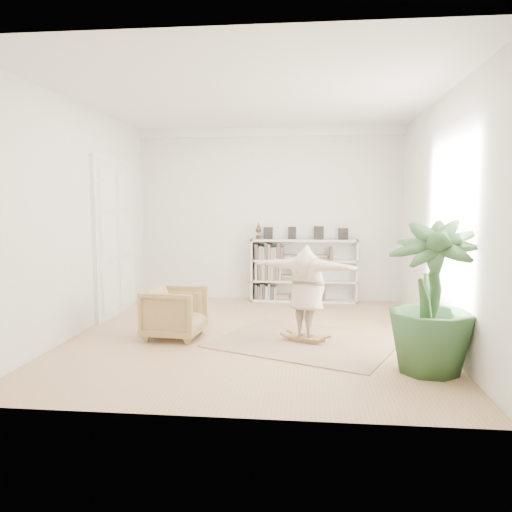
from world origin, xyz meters
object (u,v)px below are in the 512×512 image
Objects in this scene: rocker_board at (306,338)px; person at (307,289)px; bookshelf at (303,271)px; armchair at (175,313)px; houseplant at (431,297)px.

rocker_board is 0.34× the size of person.
bookshelf is 3.11m from person.
armchair reaches higher than rocker_board.
bookshelf is 1.32× the size of person.
armchair is at bearing -122.07° from bookshelf.
person reaches higher than rocker_board.
person is at bearing 113.29° from rocker_board.
armchair is 2.03m from person.
houseplant is at bearing 165.43° from person.
rocker_board is at bearing -88.72° from bookshelf.
houseplant is (1.49, -1.16, 0.86)m from rocker_board.
bookshelf reaches higher than person.
armchair is at bearing 21.98° from person.
houseplant is (1.49, -1.16, 0.12)m from person.
bookshelf is 3.85× the size of rocker_board.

